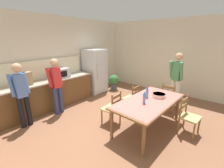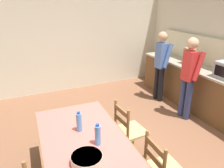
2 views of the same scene
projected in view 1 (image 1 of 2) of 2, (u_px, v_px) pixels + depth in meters
ground_plane at (118, 122)px, 4.08m from camera, size 8.32×8.32×0.00m
wall_back at (58, 60)px, 5.27m from camera, size 6.52×0.12×2.90m
wall_right at (167, 57)px, 6.05m from camera, size 0.12×5.20×2.90m
kitchen_counter at (43, 96)px, 4.64m from camera, size 3.40×0.66×0.93m
counter_splashback at (35, 70)px, 4.60m from camera, size 3.36×0.03×0.60m
refrigerator at (95, 71)px, 6.11m from camera, size 0.80×0.73×1.76m
microwave at (61, 73)px, 4.93m from camera, size 0.50×0.39×0.30m
paper_bag at (27, 79)px, 4.14m from camera, size 0.24×0.16×0.36m
dining_table at (149, 103)px, 3.60m from camera, size 2.02×1.09×0.76m
bottle_near_centre at (144, 98)px, 3.37m from camera, size 0.07×0.07×0.27m
bottle_off_centre at (147, 93)px, 3.69m from camera, size 0.07×0.07×0.27m
serving_bowl at (159, 95)px, 3.76m from camera, size 0.32×0.32×0.09m
chair_side_far_left at (112, 108)px, 3.87m from camera, size 0.44×0.42×0.91m
chair_side_near_right at (188, 116)px, 3.48m from camera, size 0.46×0.44×0.91m
chair_side_far_right at (132, 99)px, 4.50m from camera, size 0.44×0.42×0.91m
chair_head_end at (169, 97)px, 4.58m from camera, size 0.43×0.45×0.91m
person_at_sink at (21, 93)px, 3.63m from camera, size 0.41×0.28×1.64m
person_at_counter at (56, 84)px, 4.30m from camera, size 0.41×0.29×1.65m
person_by_table at (176, 77)px, 4.84m from camera, size 0.35×0.48×1.75m
potted_plant at (114, 81)px, 6.50m from camera, size 0.44×0.44×0.67m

